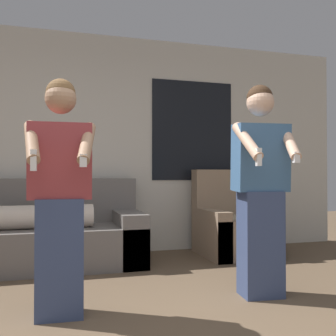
% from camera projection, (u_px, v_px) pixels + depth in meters
% --- Properties ---
extents(wall_back, '(6.80, 0.07, 2.70)m').
position_uv_depth(wall_back, '(93.00, 144.00, 4.82)').
color(wall_back, beige).
rests_on(wall_back, ground_plane).
extents(couch, '(2.18, 0.94, 0.93)m').
position_uv_depth(couch, '(39.00, 236.00, 4.16)').
color(couch, slate).
rests_on(couch, ground_plane).
extents(armchair, '(0.83, 0.84, 1.03)m').
position_uv_depth(armchair, '(234.00, 227.00, 4.78)').
color(armchair, '#937A60').
rests_on(armchair, ground_plane).
extents(person_left, '(0.48, 0.48, 1.63)m').
position_uv_depth(person_left, '(60.00, 196.00, 2.69)').
color(person_left, '#384770').
rests_on(person_left, ground_plane).
extents(person_right, '(0.49, 0.49, 1.69)m').
position_uv_depth(person_right, '(261.00, 188.00, 3.14)').
color(person_right, '#384770').
rests_on(person_right, ground_plane).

